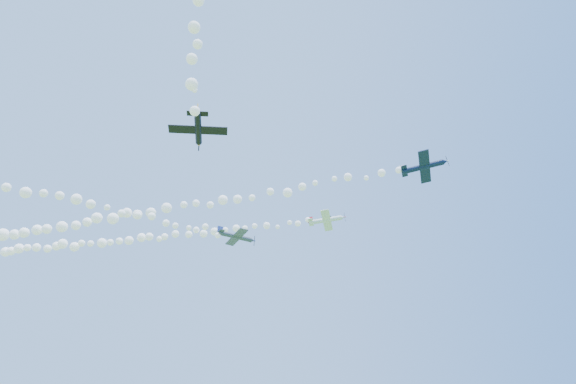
{
  "coord_description": "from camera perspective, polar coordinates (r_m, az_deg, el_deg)",
  "views": [
    {
      "loc": [
        -2.34,
        -69.82,
        2.0
      ],
      "look_at": [
        5.23,
        -6.53,
        45.6
      ],
      "focal_mm": 30.0,
      "sensor_mm": 36.0,
      "label": 1
    }
  ],
  "objects": [
    {
      "name": "smoke_trail_grey",
      "position": [
        79.01,
        -30.88,
        0.69
      ],
      "size": [
        63.16,
        23.7,
        3.15
      ],
      "primitive_type": null,
      "color": "white"
    },
    {
      "name": "plane_navy",
      "position": [
        81.49,
        15.85,
        2.92
      ],
      "size": [
        7.74,
        8.2,
        2.25
      ],
      "rotation": [
        -0.06,
        -0.1,
        -0.39
      ],
      "color": "#0C1735"
    },
    {
      "name": "plane_grey",
      "position": [
        81.69,
        -6.14,
        -5.27
      ],
      "size": [
        6.9,
        7.31,
        2.16
      ],
      "rotation": [
        0.08,
        0.01,
        0.34
      ],
      "color": "#3B4356"
    },
    {
      "name": "smoke_trail_navy",
      "position": [
        90.04,
        -12.56,
        -1.69
      ],
      "size": [
        76.1,
        33.21,
        3.06
      ],
      "primitive_type": null,
      "color": "white"
    },
    {
      "name": "plane_black",
      "position": [
        54.62,
        -10.6,
        7.34
      ],
      "size": [
        6.45,
        6.23,
        1.66
      ],
      "rotation": [
        -0.06,
        -0.04,
        1.58
      ],
      "color": "black"
    },
    {
      "name": "plane_white",
      "position": [
        93.54,
        4.6,
        -3.32
      ],
      "size": [
        7.48,
        7.94,
        2.0
      ],
      "rotation": [
        -0.01,
        -0.08,
        -0.3
      ],
      "color": "white"
    },
    {
      "name": "smoke_trail_white",
      "position": [
        105.11,
        -18.83,
        -5.39
      ],
      "size": [
        75.99,
        25.2,
        3.13
      ],
      "primitive_type": null,
      "color": "white"
    }
  ]
}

